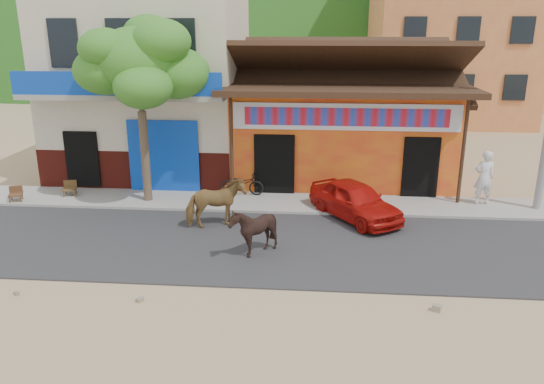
{
  "coord_description": "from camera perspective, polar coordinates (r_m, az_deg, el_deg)",
  "views": [
    {
      "loc": [
        1.0,
        -10.85,
        5.82
      ],
      "look_at": [
        -0.15,
        3.0,
        1.4
      ],
      "focal_mm": 35.0,
      "sensor_mm": 36.0,
      "label": 1
    }
  ],
  "objects": [
    {
      "name": "ground",
      "position": [
        12.35,
        -0.47,
        -10.47
      ],
      "size": [
        120.0,
        120.0,
        0.0
      ],
      "primitive_type": "plane",
      "color": "#9E825B",
      "rests_on": "ground"
    },
    {
      "name": "road",
      "position": [
        14.59,
        0.43,
        -5.78
      ],
      "size": [
        60.0,
        5.0,
        0.04
      ],
      "primitive_type": "cube",
      "color": "#28282B",
      "rests_on": "ground"
    },
    {
      "name": "sidewalk",
      "position": [
        17.83,
        1.28,
        -1.21
      ],
      "size": [
        60.0,
        2.0,
        0.12
      ],
      "primitive_type": "cube",
      "color": "gray",
      "rests_on": "ground"
    },
    {
      "name": "dance_club",
      "position": [
        21.25,
        7.42,
        6.59
      ],
      "size": [
        8.0,
        6.0,
        3.6
      ],
      "primitive_type": "cube",
      "color": "orange",
      "rests_on": "ground"
    },
    {
      "name": "cafe_building",
      "position": [
        21.96,
        -12.73,
        11.16
      ],
      "size": [
        7.0,
        6.0,
        7.0
      ],
      "primitive_type": "cube",
      "color": "beige",
      "rests_on": "ground"
    },
    {
      "name": "apartment_front",
      "position": [
        35.75,
        18.54,
        17.07
      ],
      "size": [
        9.0,
        9.0,
        12.0
      ],
      "primitive_type": "cube",
      "color": "#CC723F",
      "rests_on": "ground"
    },
    {
      "name": "tree",
      "position": [
        17.77,
        -13.83,
        8.4
      ],
      "size": [
        3.0,
        3.0,
        6.0
      ],
      "primitive_type": null,
      "color": "#2D721E",
      "rests_on": "sidewalk"
    },
    {
      "name": "cow_tan",
      "position": [
        15.7,
        -6.08,
        -1.21
      ],
      "size": [
        1.9,
        1.48,
        1.46
      ],
      "primitive_type": "imported",
      "rotation": [
        0.0,
        0.0,
        2.04
      ],
      "color": "olive",
      "rests_on": "road"
    },
    {
      "name": "cow_dark",
      "position": [
        13.75,
        -2.01,
        -4.16
      ],
      "size": [
        1.29,
        1.16,
        1.35
      ],
      "primitive_type": "imported",
      "rotation": [
        0.0,
        0.0,
        -1.51
      ],
      "color": "black",
      "rests_on": "road"
    },
    {
      "name": "red_car",
      "position": [
        16.53,
        8.91,
        -0.89
      ],
      "size": [
        3.09,
        3.6,
        1.17
      ],
      "primitive_type": "imported",
      "rotation": [
        0.0,
        0.0,
        0.61
      ],
      "color": "#B2120C",
      "rests_on": "road"
    },
    {
      "name": "scooter",
      "position": [
        18.45,
        -3.24,
        0.92
      ],
      "size": [
        1.54,
        0.6,
        0.8
      ],
      "primitive_type": "imported",
      "rotation": [
        0.0,
        0.0,
        1.52
      ],
      "color": "black",
      "rests_on": "sidewalk"
    },
    {
      "name": "pedestrian",
      "position": [
        18.66,
        21.85,
        1.45
      ],
      "size": [
        0.7,
        0.5,
        1.81
      ],
      "primitive_type": "imported",
      "rotation": [
        0.0,
        0.0,
        3.25
      ],
      "color": "white",
      "rests_on": "sidewalk"
    },
    {
      "name": "cafe_chair_left",
      "position": [
        19.62,
        -21.02,
        0.97
      ],
      "size": [
        0.52,
        0.52,
        0.93
      ],
      "primitive_type": null,
      "rotation": [
        0.0,
        0.0,
        0.23
      ],
      "color": "#4F391A",
      "rests_on": "sidewalk"
    },
    {
      "name": "cafe_chair_right",
      "position": [
        19.71,
        -25.95,
        0.38
      ],
      "size": [
        0.54,
        0.54,
        0.9
      ],
      "primitive_type": null,
      "rotation": [
        0.0,
        0.0,
        0.36
      ],
      "color": "#4D2919",
      "rests_on": "sidewalk"
    }
  ]
}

